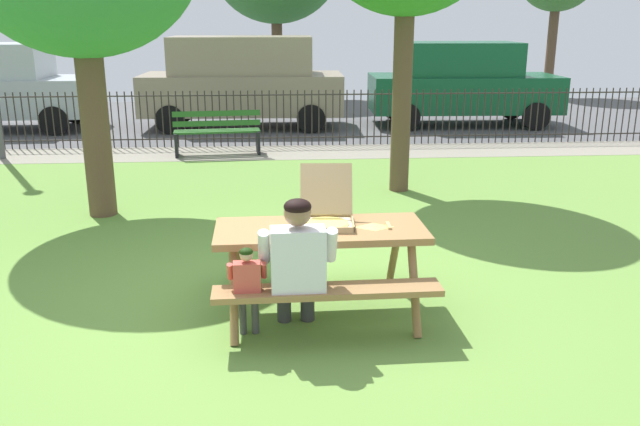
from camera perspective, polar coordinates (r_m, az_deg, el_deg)
name	(u,v)px	position (r m, az deg, el deg)	size (l,w,h in m)	color
ground	(258,238)	(7.85, -5.37, -2.14)	(28.00, 11.53, 0.02)	olive
cobblestone_walkway	(263,153)	(12.75, -4.95, 5.18)	(28.00, 1.40, 0.01)	gray
street_asphalt	(265,119)	(17.18, -4.77, 8.11)	(28.00, 7.58, 0.01)	#515154
picnic_table_foreground	(320,247)	(5.70, 0.04, -2.92)	(1.83, 1.52, 0.79)	olive
pizza_box_open	(327,213)	(5.73, 0.57, -0.01)	(0.50, 0.60, 0.48)	tan
pizza_slice_on_table	(377,226)	(5.68, 4.91, -1.14)	(0.27, 0.18, 0.02)	#EDC965
adult_at_table	(297,261)	(5.19, -1.96, -4.20)	(0.61, 0.60, 1.19)	#383838
child_at_table	(247,283)	(5.21, -6.28, -6.07)	(0.31, 0.30, 0.81)	#474747
iron_fence_streetside	(263,118)	(13.34, -4.97, 8.17)	(22.37, 0.03, 1.11)	#2D2823
park_bench_center	(217,133)	(12.58, -8.86, 6.83)	(1.63, 0.61, 0.85)	#285C24
parked_car_left	(243,80)	(15.70, -6.70, 11.32)	(4.65, 2.05, 2.08)	gray
parked_car_center	(463,83)	(16.34, 12.21, 10.95)	(4.46, 2.03, 1.94)	#11502E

